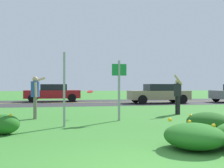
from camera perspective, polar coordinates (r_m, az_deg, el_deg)
ground_plane at (r=12.76m, az=-4.97°, el=-6.30°), size 120.00×120.00×0.00m
highway_strip at (r=21.72m, az=-7.65°, el=-3.84°), size 120.00×8.20×0.01m
highway_center_stripe at (r=21.72m, az=-7.65°, el=-3.82°), size 120.00×0.16×0.00m
daylily_clump_mid_left at (r=6.08m, az=16.59°, el=-10.26°), size 1.24×1.33×0.61m
daylily_clump_near_camera at (r=8.09m, az=-21.52°, el=-7.76°), size 0.87×0.74×0.57m
daylily_clump_mid_center at (r=8.59m, az=19.24°, el=-7.33°), size 1.26×1.17×0.55m
sign_post_near_path at (r=9.00m, az=-9.85°, el=-1.11°), size 0.07×0.10×2.40m
sign_post_by_roadside at (r=10.44m, az=1.47°, el=0.01°), size 0.56×0.10×2.27m
person_thrower_blue_shirt at (r=11.41m, az=-15.56°, el=-1.86°), size 0.58×0.52×1.69m
person_catcher_dark_shirt at (r=13.11m, az=13.38°, el=-1.84°), size 0.45×0.51×1.83m
frisbee_red at (r=11.51m, az=-4.55°, el=-1.60°), size 0.26×0.24×0.14m
car_tan_center_left at (r=21.21m, az=9.64°, el=-1.93°), size 4.50×2.00×1.45m
car_red_center_right at (r=23.49m, az=-12.11°, el=-1.78°), size 4.50×2.00×1.45m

